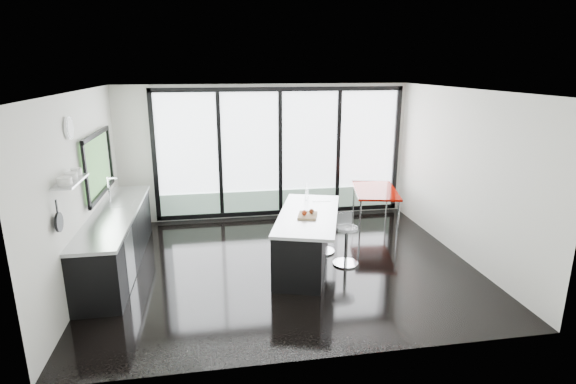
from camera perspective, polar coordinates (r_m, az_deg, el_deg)
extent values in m
cube|color=black|center=(7.48, -0.38, -9.17)|extent=(6.00, 5.00, 0.00)
cube|color=white|center=(6.79, -0.42, 12.79)|extent=(6.00, 5.00, 0.00)
cube|color=silver|center=(9.42, -2.85, 5.03)|extent=(6.00, 0.00, 2.80)
cube|color=white|center=(9.43, -1.01, 5.05)|extent=(5.00, 0.02, 2.50)
cube|color=gray|center=(9.64, -0.95, -1.02)|extent=(5.00, 0.02, 0.44)
cube|color=black|center=(9.29, -8.64, 4.71)|extent=(0.08, 0.04, 2.50)
cube|color=black|center=(9.39, -0.97, 5.01)|extent=(0.08, 0.04, 2.50)
cube|color=black|center=(9.66, 6.41, 5.21)|extent=(0.08, 0.04, 2.50)
cube|color=silver|center=(4.67, 4.57, -6.32)|extent=(6.00, 0.00, 2.80)
cube|color=silver|center=(7.18, -24.76, 0.15)|extent=(0.00, 5.00, 2.80)
cube|color=#4A7E42|center=(7.97, -23.13, 3.27)|extent=(0.02, 1.60, 0.90)
cube|color=#AAADAF|center=(6.27, -25.89, 1.23)|extent=(0.25, 0.80, 0.03)
cylinder|color=white|center=(6.71, -26.08, 7.32)|extent=(0.04, 0.30, 0.30)
cylinder|color=black|center=(6.02, -27.08, -3.43)|extent=(0.03, 0.24, 0.24)
cube|color=silver|center=(8.03, 21.25, 2.08)|extent=(0.00, 5.00, 2.80)
cube|color=black|center=(7.76, -20.89, -5.83)|extent=(0.65, 3.20, 0.87)
cube|color=#AAADAF|center=(7.61, -21.23, -2.60)|extent=(0.69, 3.24, 0.05)
cube|color=#AAADAF|center=(8.08, -20.56, -1.50)|extent=(0.45, 0.48, 0.06)
cylinder|color=silver|center=(8.04, -21.78, 0.13)|extent=(0.02, 0.02, 0.44)
cube|color=#AAADAF|center=(7.02, -19.47, -8.09)|extent=(0.03, 0.60, 0.80)
cube|color=black|center=(7.34, 1.96, -6.14)|extent=(1.31, 2.22, 0.83)
cube|color=#AAADAF|center=(7.18, 2.60, -2.91)|extent=(1.51, 2.33, 0.05)
cube|color=#9C7C55|center=(7.03, 2.50, -2.99)|extent=(0.39, 0.45, 0.03)
sphere|color=maroon|center=(6.97, 2.08, -2.65)|extent=(0.11, 0.11, 0.09)
sphere|color=#5C230E|center=(7.06, 3.01, -2.46)|extent=(0.10, 0.10, 0.08)
cylinder|color=silver|center=(7.82, 2.40, -0.12)|extent=(0.08, 0.08, 0.27)
cylinder|color=silver|center=(7.41, 7.39, -6.75)|extent=(0.48, 0.48, 0.66)
cylinder|color=silver|center=(7.84, 4.42, -5.29)|extent=(0.45, 0.45, 0.68)
cube|color=#7A0A02|center=(9.26, 10.92, -1.95)|extent=(1.10, 1.56, 0.76)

